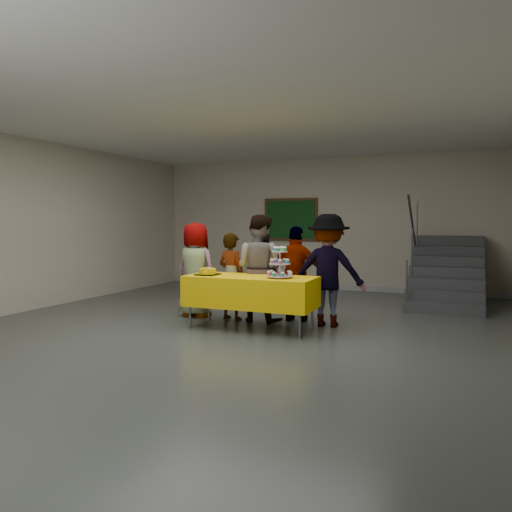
# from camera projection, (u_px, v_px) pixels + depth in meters

# --- Properties ---
(room_shell) EXTENTS (10.00, 10.04, 3.02)m
(room_shell) POSITION_uv_depth(u_px,v_px,m) (228.00, 180.00, 6.81)
(room_shell) COLOR #4C514C
(room_shell) RESTS_ON ground
(bake_table) EXTENTS (1.88, 0.78, 0.77)m
(bake_table) POSITION_uv_depth(u_px,v_px,m) (251.00, 291.00, 7.20)
(bake_table) COLOR #595960
(bake_table) RESTS_ON ground
(cupcake_stand) EXTENTS (0.38, 0.38, 0.44)m
(cupcake_stand) POSITION_uv_depth(u_px,v_px,m) (280.00, 266.00, 6.96)
(cupcake_stand) COLOR silver
(cupcake_stand) RESTS_ON bake_table
(bear_cake) EXTENTS (0.32, 0.36, 0.12)m
(bear_cake) POSITION_uv_depth(u_px,v_px,m) (208.00, 271.00, 7.35)
(bear_cake) COLOR black
(bear_cake) RESTS_ON bake_table
(schoolchild_a) EXTENTS (0.81, 0.58, 1.54)m
(schoolchild_a) POSITION_uv_depth(u_px,v_px,m) (196.00, 270.00, 8.17)
(schoolchild_a) COLOR slate
(schoolchild_a) RESTS_ON ground
(schoolchild_b) EXTENTS (0.57, 0.45, 1.38)m
(schoolchild_b) POSITION_uv_depth(u_px,v_px,m) (232.00, 276.00, 7.89)
(schoolchild_b) COLOR slate
(schoolchild_b) RESTS_ON ground
(schoolchild_c) EXTENTS (0.89, 0.73, 1.66)m
(schoolchild_c) POSITION_uv_depth(u_px,v_px,m) (259.00, 268.00, 7.75)
(schoolchild_c) COLOR slate
(schoolchild_c) RESTS_ON ground
(schoolchild_d) EXTENTS (0.88, 0.38, 1.49)m
(schoolchild_d) POSITION_uv_depth(u_px,v_px,m) (297.00, 274.00, 7.74)
(schoolchild_d) COLOR slate
(schoolchild_d) RESTS_ON ground
(schoolchild_e) EXTENTS (1.14, 0.73, 1.67)m
(schoolchild_e) POSITION_uv_depth(u_px,v_px,m) (328.00, 270.00, 7.40)
(schoolchild_e) COLOR slate
(schoolchild_e) RESTS_ON ground
(staircase) EXTENTS (1.30, 2.40, 2.04)m
(staircase) POSITION_uv_depth(u_px,v_px,m) (447.00, 277.00, 9.65)
(staircase) COLOR #424447
(staircase) RESTS_ON ground
(noticeboard) EXTENTS (1.30, 0.05, 1.00)m
(noticeboard) POSITION_uv_depth(u_px,v_px,m) (291.00, 220.00, 11.69)
(noticeboard) COLOR #472B16
(noticeboard) RESTS_ON ground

